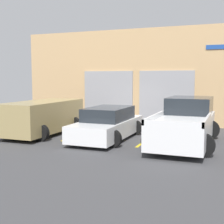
# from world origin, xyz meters

# --- Properties ---
(ground_plane) EXTENTS (28.00, 28.00, 0.00)m
(ground_plane) POSITION_xyz_m (0.00, 0.00, 0.00)
(ground_plane) COLOR #3D3D3F
(shophouse_building) EXTENTS (14.32, 0.68, 5.28)m
(shophouse_building) POSITION_xyz_m (-0.01, 3.29, 2.61)
(shophouse_building) COLOR tan
(shophouse_building) RESTS_ON ground
(pickup_truck) EXTENTS (2.46, 5.34, 1.76)m
(pickup_truck) POSITION_xyz_m (3.18, -1.46, 0.82)
(pickup_truck) COLOR white
(pickup_truck) RESTS_ON ground
(sedan_white) EXTENTS (2.19, 4.52, 1.34)m
(sedan_white) POSITION_xyz_m (0.00, -1.75, 0.63)
(sedan_white) COLOR white
(sedan_white) RESTS_ON ground
(sedan_side) EXTENTS (2.28, 4.46, 1.52)m
(sedan_side) POSITION_xyz_m (-3.18, -1.78, 0.83)
(sedan_side) COLOR #9E8956
(sedan_side) RESTS_ON ground
(parking_stripe_far_left) EXTENTS (0.12, 2.20, 0.01)m
(parking_stripe_far_left) POSITION_xyz_m (-4.77, -1.78, 0.00)
(parking_stripe_far_left) COLOR gold
(parking_stripe_far_left) RESTS_ON ground
(parking_stripe_left) EXTENTS (0.12, 2.20, 0.01)m
(parking_stripe_left) POSITION_xyz_m (-1.59, -1.78, 0.00)
(parking_stripe_left) COLOR gold
(parking_stripe_left) RESTS_ON ground
(parking_stripe_centre) EXTENTS (0.12, 2.20, 0.01)m
(parking_stripe_centre) POSITION_xyz_m (1.59, -1.78, 0.00)
(parking_stripe_centre) COLOR gold
(parking_stripe_centre) RESTS_ON ground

